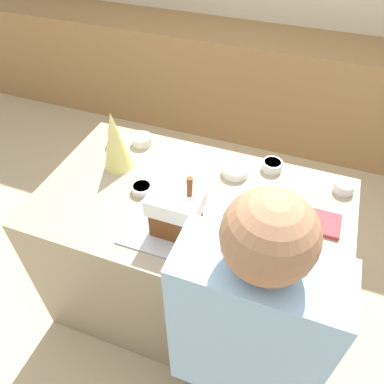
{
  "coord_description": "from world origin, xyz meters",
  "views": [
    {
      "loc": [
        0.43,
        -1.16,
        2.16
      ],
      "look_at": [
        -0.0,
        0.0,
        0.96
      ],
      "focal_mm": 35.0,
      "sensor_mm": 36.0,
      "label": 1
    }
  ],
  "objects_px": {
    "candy_bowl_beside_tree": "(344,187)",
    "candy_bowl_near_tray_right": "(142,188)",
    "baking_tray": "(177,230)",
    "person": "(241,363)",
    "candy_bowl_center_rear": "(142,140)",
    "candy_bowl_far_left": "(272,165)",
    "cookbook": "(316,221)",
    "gingerbread_house": "(176,212)",
    "decorative_tree": "(115,141)",
    "candy_bowl_behind_tray": "(116,142)",
    "candy_bowl_front_corner": "(235,170)"
  },
  "relations": [
    {
      "from": "decorative_tree",
      "to": "candy_bowl_behind_tray",
      "type": "xyz_separation_m",
      "value": [
        -0.1,
        0.15,
        -0.14
      ]
    },
    {
      "from": "baking_tray",
      "to": "gingerbread_house",
      "type": "distance_m",
      "value": 0.12
    },
    {
      "from": "gingerbread_house",
      "to": "decorative_tree",
      "type": "distance_m",
      "value": 0.54
    },
    {
      "from": "candy_bowl_center_rear",
      "to": "person",
      "type": "bearing_deg",
      "value": -49.15
    },
    {
      "from": "candy_bowl_near_tray_right",
      "to": "person",
      "type": "xyz_separation_m",
      "value": [
        0.66,
        -0.61,
        -0.07
      ]
    },
    {
      "from": "candy_bowl_front_corner",
      "to": "candy_bowl_beside_tree",
      "type": "bearing_deg",
      "value": 6.38
    },
    {
      "from": "candy_bowl_beside_tree",
      "to": "candy_bowl_near_tray_right",
      "type": "bearing_deg",
      "value": -159.56
    },
    {
      "from": "candy_bowl_far_left",
      "to": "cookbook",
      "type": "relative_size",
      "value": 0.48
    },
    {
      "from": "gingerbread_house",
      "to": "candy_bowl_far_left",
      "type": "bearing_deg",
      "value": 61.08
    },
    {
      "from": "decorative_tree",
      "to": "candy_bowl_beside_tree",
      "type": "xyz_separation_m",
      "value": [
        1.11,
        0.21,
        -0.13
      ]
    },
    {
      "from": "decorative_tree",
      "to": "person",
      "type": "relative_size",
      "value": 0.19
    },
    {
      "from": "candy_bowl_center_rear",
      "to": "candy_bowl_beside_tree",
      "type": "bearing_deg",
      "value": -0.32
    },
    {
      "from": "candy_bowl_beside_tree",
      "to": "candy_bowl_center_rear",
      "type": "bearing_deg",
      "value": 179.68
    },
    {
      "from": "candy_bowl_front_corner",
      "to": "candy_bowl_far_left",
      "type": "relative_size",
      "value": 1.32
    },
    {
      "from": "candy_bowl_behind_tray",
      "to": "person",
      "type": "relative_size",
      "value": 0.06
    },
    {
      "from": "baking_tray",
      "to": "person",
      "type": "xyz_separation_m",
      "value": [
        0.41,
        -0.43,
        -0.05
      ]
    },
    {
      "from": "candy_bowl_far_left",
      "to": "cookbook",
      "type": "height_order",
      "value": "candy_bowl_far_left"
    },
    {
      "from": "gingerbread_house",
      "to": "cookbook",
      "type": "relative_size",
      "value": 1.4
    },
    {
      "from": "cookbook",
      "to": "person",
      "type": "relative_size",
      "value": 0.13
    },
    {
      "from": "candy_bowl_far_left",
      "to": "candy_bowl_beside_tree",
      "type": "height_order",
      "value": "candy_bowl_beside_tree"
    },
    {
      "from": "candy_bowl_front_corner",
      "to": "candy_bowl_behind_tray",
      "type": "distance_m",
      "value": 0.68
    },
    {
      "from": "baking_tray",
      "to": "candy_bowl_center_rear",
      "type": "relative_size",
      "value": 4.11
    },
    {
      "from": "person",
      "to": "cookbook",
      "type": "bearing_deg",
      "value": 77.31
    },
    {
      "from": "person",
      "to": "candy_bowl_behind_tray",
      "type": "bearing_deg",
      "value": 136.93
    },
    {
      "from": "baking_tray",
      "to": "candy_bowl_center_rear",
      "type": "bearing_deg",
      "value": 128.65
    },
    {
      "from": "decorative_tree",
      "to": "person",
      "type": "bearing_deg",
      "value": -40.87
    },
    {
      "from": "baking_tray",
      "to": "gingerbread_house",
      "type": "height_order",
      "value": "gingerbread_house"
    },
    {
      "from": "baking_tray",
      "to": "person",
      "type": "bearing_deg",
      "value": -46.69
    },
    {
      "from": "baking_tray",
      "to": "cookbook",
      "type": "distance_m",
      "value": 0.62
    },
    {
      "from": "decorative_tree",
      "to": "person",
      "type": "height_order",
      "value": "person"
    },
    {
      "from": "gingerbread_house",
      "to": "candy_bowl_far_left",
      "type": "distance_m",
      "value": 0.64
    },
    {
      "from": "candy_bowl_near_tray_right",
      "to": "cookbook",
      "type": "relative_size",
      "value": 0.48
    },
    {
      "from": "gingerbread_house",
      "to": "person",
      "type": "relative_size",
      "value": 0.18
    },
    {
      "from": "gingerbread_house",
      "to": "candy_bowl_behind_tray",
      "type": "relative_size",
      "value": 2.95
    },
    {
      "from": "gingerbread_house",
      "to": "cookbook",
      "type": "distance_m",
      "value": 0.63
    },
    {
      "from": "decorative_tree",
      "to": "candy_bowl_beside_tree",
      "type": "height_order",
      "value": "decorative_tree"
    },
    {
      "from": "candy_bowl_behind_tray",
      "to": "gingerbread_house",
      "type": "bearing_deg",
      "value": -40.01
    },
    {
      "from": "baking_tray",
      "to": "candy_bowl_far_left",
      "type": "relative_size",
      "value": 4.31
    },
    {
      "from": "candy_bowl_front_corner",
      "to": "candy_bowl_beside_tree",
      "type": "relative_size",
      "value": 1.41
    },
    {
      "from": "cookbook",
      "to": "candy_bowl_near_tray_right",
      "type": "bearing_deg",
      "value": -174.14
    },
    {
      "from": "baking_tray",
      "to": "person",
      "type": "height_order",
      "value": "person"
    },
    {
      "from": "cookbook",
      "to": "candy_bowl_far_left",
      "type": "bearing_deg",
      "value": 131.13
    },
    {
      "from": "candy_bowl_beside_tree",
      "to": "candy_bowl_near_tray_right",
      "type": "height_order",
      "value": "candy_bowl_beside_tree"
    },
    {
      "from": "candy_bowl_near_tray_right",
      "to": "cookbook",
      "type": "distance_m",
      "value": 0.82
    },
    {
      "from": "candy_bowl_front_corner",
      "to": "candy_bowl_behind_tray",
      "type": "height_order",
      "value": "same"
    },
    {
      "from": "candy_bowl_far_left",
      "to": "person",
      "type": "relative_size",
      "value": 0.06
    },
    {
      "from": "baking_tray",
      "to": "candy_bowl_center_rear",
      "type": "distance_m",
      "value": 0.67
    },
    {
      "from": "baking_tray",
      "to": "candy_bowl_beside_tree",
      "type": "xyz_separation_m",
      "value": [
        0.66,
        0.51,
        0.02
      ]
    },
    {
      "from": "baking_tray",
      "to": "candy_bowl_near_tray_right",
      "type": "xyz_separation_m",
      "value": [
        -0.25,
        0.17,
        0.02
      ]
    },
    {
      "from": "decorative_tree",
      "to": "cookbook",
      "type": "xyz_separation_m",
      "value": [
        1.01,
        -0.05,
        -0.15
      ]
    }
  ]
}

